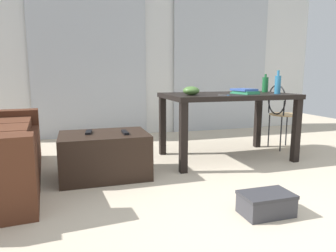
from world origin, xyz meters
The scene contains 14 objects.
ground_plane centered at (0.00, 1.31, 0.00)m, with size 8.23×8.23×0.00m, color beige.
wall_back centered at (0.00, 3.43, 1.32)m, with size 5.65×0.10×2.65m, color silver.
curtains centered at (0.00, 3.34, 1.18)m, with size 3.86×0.03×2.36m.
coffee_table centered at (-1.09, 1.39, 0.21)m, with size 0.80×0.56×0.41m.
craft_table centered at (0.31, 1.64, 0.65)m, with size 1.41×0.83×0.74m.
wire_chair centered at (1.18, 1.84, 0.51)m, with size 0.38×0.39×0.83m.
bottle_near centered at (0.81, 1.44, 0.85)m, with size 0.06×0.06×0.25m.
bottle_far centered at (0.87, 1.76, 0.83)m, with size 0.07×0.07×0.22m.
bowl centered at (-0.18, 1.50, 0.79)m, with size 0.17×0.17×0.09m, color #477033.
book_stack centered at (0.46, 1.53, 0.77)m, with size 0.24×0.31×0.06m.
scissors centered at (0.14, 1.37, 0.74)m, with size 0.12×0.08×0.00m.
tv_remote_primary centered at (-0.90, 1.33, 0.42)m, with size 0.04×0.19×0.02m, color black.
tv_remote_secondary centered at (-1.22, 1.44, 0.42)m, with size 0.05×0.17×0.02m, color black.
shoebox centered at (-0.11, 0.26, 0.08)m, with size 0.35×0.22×0.15m.
Camera 1 is at (-1.32, -1.42, 0.95)m, focal length 32.47 mm.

